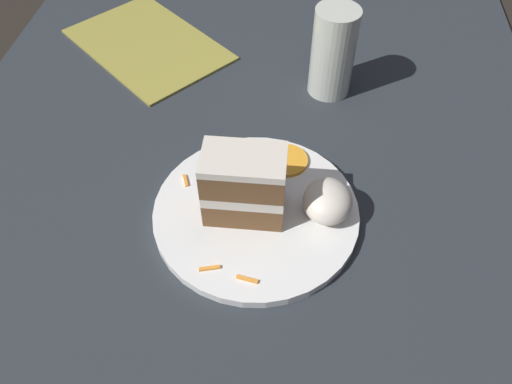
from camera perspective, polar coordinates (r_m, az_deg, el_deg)
ground_plane at (r=0.66m, az=-1.91°, el=-1.24°), size 6.00×6.00×0.00m
dining_table at (r=0.65m, az=-1.95°, el=-0.41°), size 1.13×0.85×0.03m
plate at (r=0.61m, az=-0.00°, el=-2.33°), size 0.25×0.25×0.01m
cake_slice at (r=0.57m, az=-1.37°, el=0.80°), size 0.06×0.09×0.09m
cream_dollop at (r=0.59m, az=8.19°, el=-1.02°), size 0.07×0.06×0.04m
orange_garnish at (r=0.66m, az=3.50°, el=3.64°), size 0.06×0.06×0.00m
carrot_shreds_scatter at (r=0.61m, az=-4.33°, el=-1.62°), size 0.19×0.11×0.00m
drinking_glass at (r=0.76m, az=8.70°, el=14.93°), size 0.06×0.06×0.13m
menu_card at (r=0.90m, az=-12.26°, el=16.15°), size 0.31×0.32×0.00m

